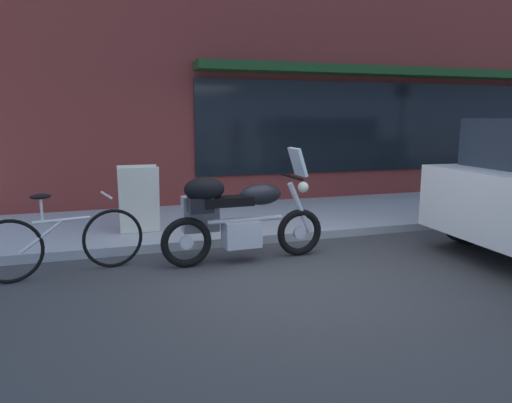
% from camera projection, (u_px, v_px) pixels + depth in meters
% --- Properties ---
extents(ground_plane, '(80.00, 80.00, 0.00)m').
position_uv_depth(ground_plane, '(299.00, 276.00, 5.19)').
color(ground_plane, '#3C3C3C').
extents(touring_motorcycle, '(2.06, 0.63, 1.38)m').
position_uv_depth(touring_motorcycle, '(234.00, 214.00, 5.63)').
color(touring_motorcycle, black).
rests_on(touring_motorcycle, ground_plane).
extents(parked_bicycle, '(1.75, 0.56, 0.94)m').
position_uv_depth(parked_bicycle, '(63.00, 242.00, 5.18)').
color(parked_bicycle, black).
rests_on(parked_bicycle, ground_plane).
extents(sandwich_board_sign, '(0.55, 0.42, 0.95)m').
position_uv_depth(sandwich_board_sign, '(139.00, 199.00, 6.60)').
color(sandwich_board_sign, silver).
rests_on(sandwich_board_sign, sidewalk_curb).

